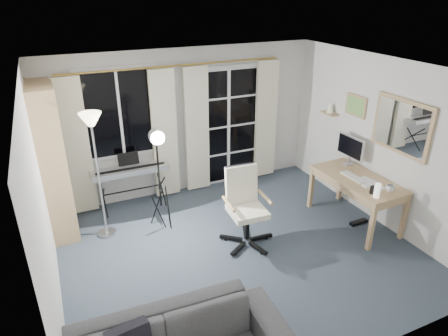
# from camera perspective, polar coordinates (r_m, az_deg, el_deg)

# --- Properties ---
(floor) EXTENTS (4.50, 4.00, 0.02)m
(floor) POSITION_cam_1_polar(r_m,az_deg,el_deg) (5.52, 2.05, -11.64)
(floor) COLOR #333D4B
(floor) RESTS_ON ground
(window) EXTENTS (1.20, 0.08, 1.40)m
(window) POSITION_cam_1_polar(r_m,az_deg,el_deg) (6.27, -14.70, 7.59)
(window) COLOR white
(window) RESTS_ON floor
(french_door) EXTENTS (1.32, 0.09, 2.11)m
(french_door) POSITION_cam_1_polar(r_m,az_deg,el_deg) (6.92, 0.52, 5.87)
(french_door) COLOR white
(french_door) RESTS_ON floor
(curtains) EXTENTS (3.60, 0.07, 2.13)m
(curtains) POSITION_cam_1_polar(r_m,az_deg,el_deg) (6.51, -6.27, 5.12)
(curtains) COLOR gold
(curtains) RESTS_ON floor
(bookshelf) EXTENTS (0.35, 1.00, 2.14)m
(bookshelf) POSITION_cam_1_polar(r_m,az_deg,el_deg) (5.95, -23.58, 0.36)
(bookshelf) COLOR tan
(bookshelf) RESTS_ON floor
(torchiere_lamp) EXTENTS (0.32, 0.32, 1.80)m
(torchiere_lamp) POSITION_cam_1_polar(r_m,az_deg,el_deg) (5.42, -18.17, 3.93)
(torchiere_lamp) COLOR #B2B2B7
(torchiere_lamp) RESTS_ON floor
(keyboard_piano) EXTENTS (1.18, 0.58, 0.86)m
(keyboard_piano) POSITION_cam_1_polar(r_m,az_deg,el_deg) (6.32, -13.20, -0.42)
(keyboard_piano) COLOR black
(keyboard_piano) RESTS_ON floor
(studio_light) EXTENTS (0.28, 0.31, 1.57)m
(studio_light) POSITION_cam_1_polar(r_m,az_deg,el_deg) (5.44, -9.48, 2.74)
(studio_light) COLOR black
(studio_light) RESTS_ON floor
(office_chair) EXTENTS (0.73, 0.75, 1.08)m
(office_chair) POSITION_cam_1_polar(r_m,az_deg,el_deg) (5.40, 2.87, -4.46)
(office_chair) COLOR black
(office_chair) RESTS_ON floor
(desk) EXTENTS (0.72, 1.38, 0.73)m
(desk) POSITION_cam_1_polar(r_m,az_deg,el_deg) (6.10, 18.50, -2.13)
(desk) COLOR tan
(desk) RESTS_ON floor
(monitor) EXTENTS (0.18, 0.53, 0.46)m
(monitor) POSITION_cam_1_polar(r_m,az_deg,el_deg) (6.38, 17.61, 2.79)
(monitor) COLOR silver
(monitor) RESTS_ON desk
(desk_clutter) EXTENTS (0.42, 0.83, 0.92)m
(desk_clutter) POSITION_cam_1_polar(r_m,az_deg,el_deg) (5.95, 19.44, -3.70)
(desk_clutter) COLOR white
(desk_clutter) RESTS_ON desk
(mug) EXTENTS (0.12, 0.10, 0.12)m
(mug) POSITION_cam_1_polar(r_m,az_deg,el_deg) (5.79, 22.68, -2.61)
(mug) COLOR silver
(mug) RESTS_ON desk
(wall_mirror) EXTENTS (0.04, 0.94, 0.74)m
(wall_mirror) POSITION_cam_1_polar(r_m,az_deg,el_deg) (5.82, 24.04, 5.45)
(wall_mirror) COLOR tan
(wall_mirror) RESTS_ON floor
(framed_print) EXTENTS (0.03, 0.42, 0.32)m
(framed_print) POSITION_cam_1_polar(r_m,az_deg,el_deg) (6.41, 18.34, 8.45)
(framed_print) COLOR tan
(framed_print) RESTS_ON floor
(wall_shelf) EXTENTS (0.16, 0.30, 0.18)m
(wall_shelf) POSITION_cam_1_polar(r_m,az_deg,el_deg) (6.78, 14.91, 8.02)
(wall_shelf) COLOR tan
(wall_shelf) RESTS_ON floor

